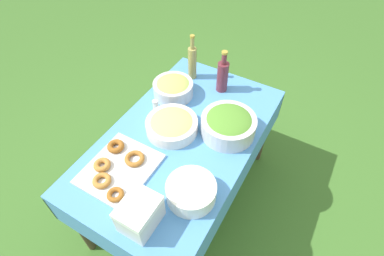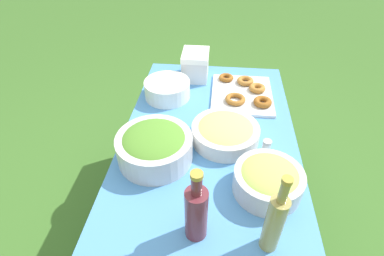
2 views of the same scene
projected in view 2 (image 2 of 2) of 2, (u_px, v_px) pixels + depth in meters
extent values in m
plane|color=#3D6B28|center=(205.00, 223.00, 1.87)|extent=(14.00, 14.00, 0.00)
cube|color=#4C8CD1|center=(209.00, 139.00, 1.42)|extent=(1.39, 0.82, 0.02)
cube|color=#4C8CD1|center=(129.00, 151.00, 1.53)|extent=(1.39, 0.01, 0.22)
cube|color=#4C8CD1|center=(290.00, 163.00, 1.47)|extent=(1.39, 0.01, 0.22)
cube|color=#4C8CD1|center=(214.00, 85.00, 2.03)|extent=(0.01, 0.82, 0.22)
cylinder|color=#473828|center=(164.00, 114.00, 2.16)|extent=(0.05, 0.05, 0.69)
cylinder|color=#473828|center=(261.00, 120.00, 2.11)|extent=(0.05, 0.05, 0.69)
cylinder|color=silver|center=(155.00, 148.00, 1.27)|extent=(0.32, 0.32, 0.12)
ellipsoid|color=#51892D|center=(154.00, 140.00, 1.24)|extent=(0.28, 0.28, 0.07)
cylinder|color=silver|center=(225.00, 134.00, 1.37)|extent=(0.31, 0.31, 0.08)
ellipsoid|color=tan|center=(226.00, 129.00, 1.36)|extent=(0.27, 0.27, 0.07)
cube|color=silver|center=(242.00, 94.00, 1.68)|extent=(0.39, 0.33, 0.02)
torus|color=#B27533|center=(245.00, 81.00, 1.75)|extent=(0.14, 0.14, 0.03)
torus|color=#A36628|center=(235.00, 99.00, 1.60)|extent=(0.12, 0.12, 0.03)
torus|color=#93561E|center=(263.00, 102.00, 1.58)|extent=(0.12, 0.12, 0.03)
torus|color=#B27533|center=(257.00, 88.00, 1.69)|extent=(0.13, 0.13, 0.03)
torus|color=#93561E|center=(226.00, 78.00, 1.78)|extent=(0.12, 0.12, 0.03)
cylinder|color=white|center=(168.00, 96.00, 1.67)|extent=(0.25, 0.25, 0.01)
cylinder|color=white|center=(168.00, 94.00, 1.66)|extent=(0.25, 0.25, 0.01)
cylinder|color=white|center=(167.00, 92.00, 1.66)|extent=(0.25, 0.25, 0.01)
cylinder|color=white|center=(167.00, 90.00, 1.65)|extent=(0.25, 0.25, 0.01)
cylinder|color=white|center=(167.00, 88.00, 1.64)|extent=(0.25, 0.25, 0.01)
cylinder|color=white|center=(167.00, 86.00, 1.63)|extent=(0.25, 0.25, 0.01)
cylinder|color=white|center=(167.00, 85.00, 1.63)|extent=(0.25, 0.25, 0.01)
cylinder|color=white|center=(167.00, 83.00, 1.62)|extent=(0.25, 0.25, 0.01)
cylinder|color=#998E4C|center=(274.00, 224.00, 0.92)|extent=(0.06, 0.06, 0.23)
cylinder|color=#998E4C|center=(284.00, 192.00, 0.82)|extent=(0.03, 0.03, 0.08)
cylinder|color=#A58C33|center=(287.00, 181.00, 0.79)|extent=(0.03, 0.03, 0.02)
cylinder|color=maroon|center=(196.00, 214.00, 0.96)|extent=(0.08, 0.08, 0.21)
cylinder|color=maroon|center=(197.00, 185.00, 0.87)|extent=(0.03, 0.03, 0.07)
cylinder|color=#A58C33|center=(197.00, 175.00, 0.84)|extent=(0.04, 0.04, 0.02)
cylinder|color=silver|center=(268.00, 182.00, 1.14)|extent=(0.27, 0.27, 0.10)
ellipsoid|color=#ADCC59|center=(269.00, 176.00, 1.12)|extent=(0.23, 0.23, 0.07)
cube|color=silver|center=(195.00, 67.00, 1.80)|extent=(0.19, 0.15, 0.13)
cube|color=white|center=(195.00, 55.00, 1.75)|extent=(0.19, 0.15, 0.03)
cylinder|color=white|center=(266.00, 150.00, 1.29)|extent=(0.04, 0.04, 0.08)
cylinder|color=silver|center=(267.00, 142.00, 1.26)|extent=(0.04, 0.04, 0.01)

